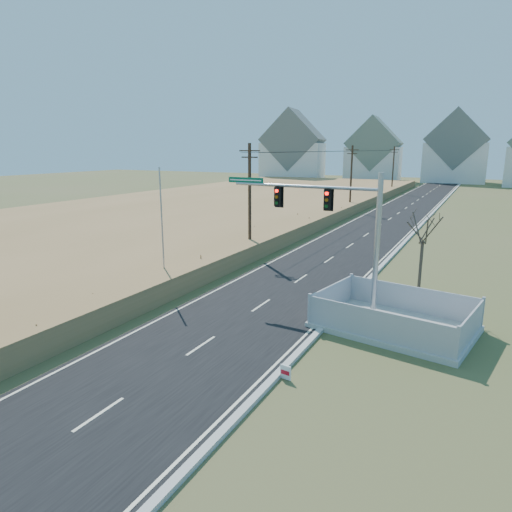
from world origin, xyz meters
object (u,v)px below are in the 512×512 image
(open_sign, at_px, (286,372))
(flagpole, at_px, (163,241))
(bare_tree, at_px, (424,226))
(traffic_signal_mast, at_px, (342,227))
(fence_enclosure, at_px, (394,323))

(open_sign, distance_m, flagpole, 13.94)
(flagpole, bearing_deg, bare_tree, 13.83)
(traffic_signal_mast, distance_m, flagpole, 11.15)
(fence_enclosure, distance_m, open_sign, 7.46)
(flagpole, bearing_deg, open_sign, -32.77)
(traffic_signal_mast, xyz_separation_m, flagpole, (-10.99, -1.10, -1.54))
(flagpole, bearing_deg, fence_enclosure, -1.84)
(traffic_signal_mast, height_order, flagpole, flagpole)
(bare_tree, bearing_deg, open_sign, -106.38)
(fence_enclosure, bearing_deg, flagpole, -171.60)
(fence_enclosure, xyz_separation_m, flagpole, (-14.22, 0.46, 2.69))
(flagpole, xyz_separation_m, bare_tree, (14.74, 3.63, 1.51))
(traffic_signal_mast, distance_m, bare_tree, 4.52)
(fence_enclosure, relative_size, bare_tree, 1.41)
(traffic_signal_mast, bearing_deg, flagpole, -170.51)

